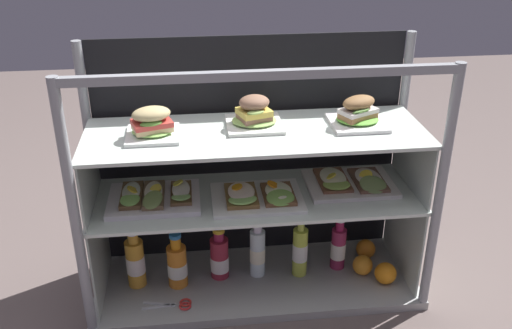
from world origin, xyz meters
name	(u,v)px	position (x,y,z in m)	size (l,w,h in m)	color
ground_plane	(256,287)	(0.00, 0.00, -0.01)	(6.00, 6.00, 0.02)	#5F514D
case_base_deck	(256,282)	(0.00, 0.00, 0.02)	(1.19, 0.43, 0.03)	#A1A29E
case_frame	(252,155)	(0.00, 0.12, 0.49)	(1.19, 0.43, 0.91)	gray
riser_lower_tier	(256,240)	(0.00, 0.00, 0.21)	(1.13, 0.36, 0.35)	silver
shelf_lower_glass	(256,197)	(0.00, 0.00, 0.39)	(1.14, 0.38, 0.01)	silver
riser_upper_tier	(256,166)	(0.00, 0.00, 0.51)	(1.13, 0.36, 0.23)	silver
shelf_upper_glass	(256,133)	(0.00, 0.00, 0.63)	(1.14, 0.38, 0.01)	silver
plated_roll_sandwich_near_left_corner	(152,124)	(-0.34, 0.00, 0.68)	(0.17, 0.17, 0.10)	white
plated_roll_sandwich_left_of_center	(254,115)	(0.00, 0.05, 0.68)	(0.19, 0.19, 0.11)	white
plated_roll_sandwich_far_right	(358,114)	(0.35, 0.02, 0.67)	(0.18, 0.18, 0.10)	white
open_sandwich_tray_far_right	(154,197)	(-0.35, -0.01, 0.41)	(0.31, 0.24, 0.06)	white
open_sandwich_tray_near_left_corner	(258,196)	(0.00, -0.04, 0.41)	(0.31, 0.24, 0.06)	white
open_sandwich_tray_right_of_center	(350,182)	(0.35, 0.03, 0.41)	(0.31, 0.24, 0.06)	white
juice_bottle_tucked_behind	(136,262)	(-0.44, 0.02, 0.13)	(0.07, 0.07, 0.24)	gold
juice_bottle_front_right_end	(177,264)	(-0.29, 0.00, 0.12)	(0.07, 0.07, 0.22)	orange
juice_bottle_back_right	(220,258)	(-0.13, 0.03, 0.12)	(0.07, 0.07, 0.21)	maroon
juice_bottle_front_second	(258,252)	(0.01, 0.03, 0.13)	(0.06, 0.06, 0.24)	white
juice_bottle_back_center	(300,251)	(0.17, 0.01, 0.14)	(0.06, 0.06, 0.25)	#C0D246
juice_bottle_front_middle	(338,247)	(0.32, 0.04, 0.12)	(0.06, 0.06, 0.22)	#8F2549
orange_fruit_beside_bottles	(386,273)	(0.48, -0.08, 0.07)	(0.08, 0.08, 0.08)	orange
orange_fruit_near_left_post	(366,249)	(0.45, 0.09, 0.07)	(0.08, 0.08, 0.08)	orange
orange_fruit_rolled_forward	(363,265)	(0.41, -0.02, 0.07)	(0.08, 0.08, 0.08)	orange
kitchen_scissors	(179,305)	(-0.29, -0.12, 0.04)	(0.18, 0.07, 0.01)	silver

